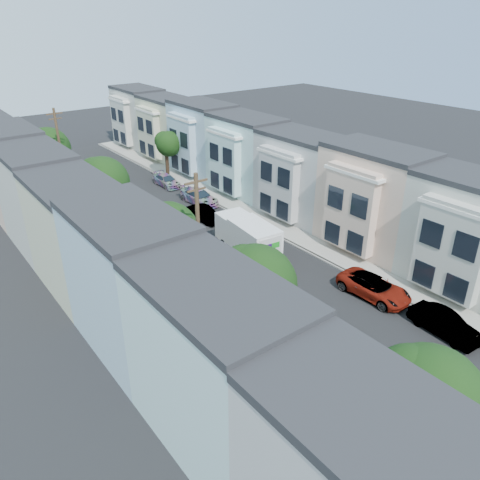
# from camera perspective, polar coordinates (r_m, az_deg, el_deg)

# --- Properties ---
(ground) EXTENTS (160.00, 160.00, 0.00)m
(ground) POSITION_cam_1_polar(r_m,az_deg,el_deg) (34.52, 6.02, -6.92)
(ground) COLOR black
(ground) RESTS_ON ground
(road_slab) EXTENTS (12.00, 70.00, 0.02)m
(road_slab) POSITION_cam_1_polar(r_m,az_deg,el_deg) (45.12, -7.05, 1.39)
(road_slab) COLOR black
(road_slab) RESTS_ON ground
(curb_left) EXTENTS (0.30, 70.00, 0.15)m
(curb_left) POSITION_cam_1_polar(r_m,az_deg,el_deg) (42.70, -14.01, -0.63)
(curb_left) COLOR gray
(curb_left) RESTS_ON ground
(curb_right) EXTENTS (0.30, 70.00, 0.15)m
(curb_right) POSITION_cam_1_polar(r_m,az_deg,el_deg) (48.12, -0.88, 3.31)
(curb_right) COLOR gray
(curb_right) RESTS_ON ground
(sidewalk_left) EXTENTS (2.60, 70.00, 0.15)m
(sidewalk_left) POSITION_cam_1_polar(r_m,az_deg,el_deg) (42.28, -15.60, -1.11)
(sidewalk_left) COLOR gray
(sidewalk_left) RESTS_ON ground
(sidewalk_right) EXTENTS (2.60, 70.00, 0.15)m
(sidewalk_right) POSITION_cam_1_polar(r_m,az_deg,el_deg) (48.85, 0.34, 3.67)
(sidewalk_right) COLOR gray
(sidewalk_right) RESTS_ON ground
(centerline) EXTENTS (0.12, 70.00, 0.01)m
(centerline) POSITION_cam_1_polar(r_m,az_deg,el_deg) (45.12, -7.05, 1.38)
(centerline) COLOR gold
(centerline) RESTS_ON ground
(townhouse_row_left) EXTENTS (5.00, 70.00, 8.50)m
(townhouse_row_left) POSITION_cam_1_polar(r_m,az_deg,el_deg) (41.31, -20.40, -2.64)
(townhouse_row_left) COLOR #B6B6B6
(townhouse_row_left) RESTS_ON ground
(townhouse_row_right) EXTENTS (5.00, 70.00, 8.50)m
(townhouse_row_right) POSITION_cam_1_polar(r_m,az_deg,el_deg) (51.13, 3.72, 4.58)
(townhouse_row_right) COLOR #B6B6B6
(townhouse_row_right) RESTS_ON ground
(tree_a) EXTENTS (4.70, 4.70, 7.26)m
(tree_a) POSITION_cam_1_polar(r_m,az_deg,el_deg) (20.74, 21.69, -18.12)
(tree_a) COLOR black
(tree_a) RESTS_ON ground
(tree_b) EXTENTS (4.70, 4.70, 7.42)m
(tree_b) POSITION_cam_1_polar(r_m,az_deg,el_deg) (26.00, 1.71, -5.67)
(tree_b) COLOR black
(tree_b) RESTS_ON ground
(tree_c) EXTENTS (4.37, 4.37, 6.91)m
(tree_c) POSITION_cam_1_polar(r_m,az_deg,el_deg) (33.35, -8.88, 0.89)
(tree_c) COLOR black
(tree_c) RESTS_ON ground
(tree_d) EXTENTS (4.70, 4.70, 7.55)m
(tree_d) POSITION_cam_1_polar(r_m,az_deg,el_deg) (42.89, -16.48, 6.60)
(tree_d) COLOR black
(tree_d) RESTS_ON ground
(tree_e) EXTENTS (4.70, 4.70, 7.42)m
(tree_e) POSITION_cam_1_polar(r_m,az_deg,el_deg) (56.67, -22.35, 10.22)
(tree_e) COLOR black
(tree_e) RESTS_ON ground
(tree_far_r) EXTENTS (3.10, 3.10, 5.74)m
(tree_far_r) POSITION_cam_1_polar(r_m,az_deg,el_deg) (58.76, -8.78, 11.45)
(tree_far_r) COLOR black
(tree_far_r) RESTS_ON ground
(utility_pole_near) EXTENTS (1.60, 0.26, 10.00)m
(utility_pole_near) POSITION_cam_1_polar(r_m,az_deg,el_deg) (29.91, -5.03, -1.01)
(utility_pole_near) COLOR #42301E
(utility_pole_near) RESTS_ON ground
(utility_pole_far) EXTENTS (1.60, 0.26, 10.00)m
(utility_pole_far) POSITION_cam_1_polar(r_m,az_deg,el_deg) (52.42, -20.90, 9.41)
(utility_pole_far) COLOR #42301E
(utility_pole_far) RESTS_ON ground
(fedex_truck) EXTENTS (2.59, 6.73, 3.23)m
(fedex_truck) POSITION_cam_1_polar(r_m,az_deg,el_deg) (39.09, 0.96, 0.45)
(fedex_truck) COLOR silver
(fedex_truck) RESTS_ON ground
(lead_sedan) EXTENTS (1.80, 4.31, 1.40)m
(lead_sedan) POSITION_cam_1_polar(r_m,az_deg,el_deg) (46.44, -4.39, 3.19)
(lead_sedan) COLOR black
(lead_sedan) RESTS_ON ground
(parked_left_a) EXTENTS (1.88, 4.66, 1.50)m
(parked_left_a) POSITION_cam_1_polar(r_m,az_deg,el_deg) (24.34, 23.91, -24.58)
(parked_left_a) COLOR black
(parked_left_a) RESTS_ON ground
(parked_left_b) EXTENTS (1.90, 4.55, 1.46)m
(parked_left_b) POSITION_cam_1_polar(r_m,az_deg,el_deg) (26.11, 13.22, -18.41)
(parked_left_b) COLOR black
(parked_left_b) RESTS_ON ground
(parked_left_c) EXTENTS (2.31, 4.83, 1.33)m
(parked_left_c) POSITION_cam_1_polar(r_m,az_deg,el_deg) (31.26, -0.13, -9.21)
(parked_left_c) COLOR #A4ABB9
(parked_left_c) RESTS_ON ground
(parked_left_d) EXTENTS (2.56, 5.23, 1.43)m
(parked_left_d) POSITION_cam_1_polar(r_m,az_deg,el_deg) (40.24, -10.75, -0.98)
(parked_left_d) COLOR #551A08
(parked_left_d) RESTS_ON ground
(parked_right_a) EXTENTS (1.91, 4.67, 1.52)m
(parked_right_a) POSITION_cam_1_polar(r_m,az_deg,el_deg) (33.05, 23.64, -9.36)
(parked_right_a) COLOR #515253
(parked_right_a) RESTS_ON ground
(parked_right_b) EXTENTS (2.78, 5.58, 1.52)m
(parked_right_b) POSITION_cam_1_polar(r_m,az_deg,el_deg) (35.35, 16.02, -5.59)
(parked_right_b) COLOR silver
(parked_right_b) RESTS_ON ground
(parked_right_c) EXTENTS (2.37, 5.13, 1.51)m
(parked_right_c) POSITION_cam_1_polar(r_m,az_deg,el_deg) (50.73, -5.00, 5.27)
(parked_right_c) COLOR black
(parked_right_c) RESTS_ON ground
(parked_right_d) EXTENTS (1.83, 4.35, 1.30)m
(parked_right_d) POSITION_cam_1_polar(r_m,az_deg,el_deg) (56.55, -8.94, 7.16)
(parked_right_d) COLOR black
(parked_right_d) RESTS_ON ground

